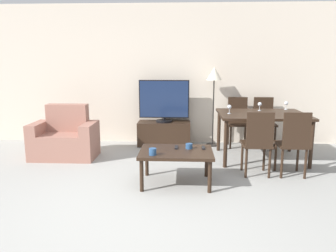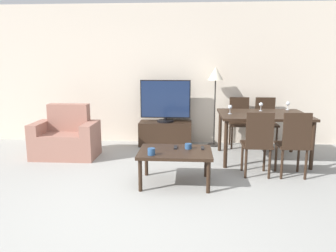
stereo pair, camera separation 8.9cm
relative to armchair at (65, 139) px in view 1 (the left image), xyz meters
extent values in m
plane|color=#9E9E99|center=(1.37, -2.11, -0.32)|extent=(18.00, 18.00, 0.00)
cube|color=beige|center=(1.37, 1.20, 1.03)|extent=(8.00, 0.06, 2.70)
cube|color=#9E6B5B|center=(0.00, -0.04, -0.11)|extent=(0.70, 0.64, 0.42)
cube|color=#9E6B5B|center=(0.00, 0.18, 0.34)|extent=(0.70, 0.20, 0.47)
cube|color=#9E6B5B|center=(-0.44, -0.04, -0.02)|extent=(0.18, 0.64, 0.60)
cube|color=#9E6B5B|center=(0.44, -0.04, -0.02)|extent=(0.18, 0.64, 0.60)
cube|color=black|center=(1.63, 0.90, -0.08)|extent=(1.01, 0.45, 0.46)
cylinder|color=black|center=(1.63, 0.90, 0.16)|extent=(0.32, 0.32, 0.03)
cylinder|color=black|center=(1.63, 0.90, 0.20)|extent=(0.04, 0.04, 0.05)
cube|color=black|center=(1.63, 0.90, 0.59)|extent=(0.96, 0.04, 0.72)
cube|color=#19284C|center=(1.63, 0.88, 0.59)|extent=(0.92, 0.01, 0.69)
cube|color=black|center=(1.91, -1.15, 0.12)|extent=(0.96, 0.70, 0.04)
cylinder|color=black|center=(1.49, -1.45, -0.11)|extent=(0.05, 0.05, 0.41)
cylinder|color=black|center=(2.34, -1.45, -0.11)|extent=(0.05, 0.05, 0.41)
cylinder|color=black|center=(1.49, -0.86, -0.11)|extent=(0.05, 0.05, 0.41)
cylinder|color=black|center=(2.34, -0.86, -0.11)|extent=(0.05, 0.05, 0.41)
cube|color=black|center=(3.30, 0.06, 0.44)|extent=(1.41, 1.10, 0.04)
cylinder|color=black|center=(2.65, -0.43, 0.05)|extent=(0.06, 0.06, 0.74)
cylinder|color=black|center=(3.94, -0.43, 0.05)|extent=(0.06, 0.06, 0.74)
cylinder|color=black|center=(2.65, 0.55, 0.05)|extent=(0.06, 0.06, 0.74)
cylinder|color=black|center=(3.94, 0.55, 0.05)|extent=(0.06, 0.06, 0.74)
cube|color=black|center=(3.05, -0.72, 0.13)|extent=(0.40, 0.40, 0.04)
cylinder|color=black|center=(2.89, -0.56, -0.10)|extent=(0.04, 0.04, 0.43)
cylinder|color=black|center=(3.21, -0.56, -0.10)|extent=(0.04, 0.04, 0.43)
cylinder|color=black|center=(2.89, -0.88, -0.10)|extent=(0.04, 0.04, 0.43)
cylinder|color=black|center=(3.21, -0.88, -0.10)|extent=(0.04, 0.04, 0.43)
cube|color=black|center=(3.05, -0.90, 0.38)|extent=(0.37, 0.04, 0.47)
cube|color=black|center=(3.54, 0.84, 0.13)|extent=(0.40, 0.40, 0.04)
cylinder|color=black|center=(3.38, 0.68, -0.10)|extent=(0.04, 0.04, 0.43)
cylinder|color=black|center=(3.70, 0.68, -0.10)|extent=(0.04, 0.04, 0.43)
cylinder|color=black|center=(3.38, 1.00, -0.10)|extent=(0.04, 0.04, 0.43)
cylinder|color=black|center=(3.70, 1.00, -0.10)|extent=(0.04, 0.04, 0.43)
cube|color=black|center=(3.54, 1.02, 0.38)|extent=(0.37, 0.04, 0.47)
cube|color=black|center=(3.54, -0.72, 0.13)|extent=(0.40, 0.40, 0.04)
cylinder|color=black|center=(3.38, -0.56, -0.10)|extent=(0.04, 0.04, 0.43)
cylinder|color=black|center=(3.70, -0.56, -0.10)|extent=(0.04, 0.04, 0.43)
cylinder|color=black|center=(3.38, -0.88, -0.10)|extent=(0.04, 0.04, 0.43)
cylinder|color=black|center=(3.70, -0.88, -0.10)|extent=(0.04, 0.04, 0.43)
cube|color=black|center=(3.54, -0.90, 0.38)|extent=(0.37, 0.04, 0.47)
cube|color=black|center=(3.05, 0.84, 0.13)|extent=(0.40, 0.40, 0.04)
cylinder|color=black|center=(2.89, 0.68, -0.10)|extent=(0.04, 0.04, 0.43)
cylinder|color=black|center=(3.21, 0.68, -0.10)|extent=(0.04, 0.04, 0.43)
cylinder|color=black|center=(2.89, 1.00, -0.10)|extent=(0.04, 0.04, 0.43)
cylinder|color=black|center=(3.21, 1.00, -0.10)|extent=(0.04, 0.04, 0.43)
cube|color=black|center=(3.05, 1.02, 0.38)|extent=(0.37, 0.04, 0.47)
cylinder|color=black|center=(2.58, 0.92, -0.30)|extent=(0.24, 0.24, 0.02)
cylinder|color=black|center=(2.58, 0.92, 0.33)|extent=(0.02, 0.02, 1.24)
cone|color=beige|center=(2.58, 0.92, 1.07)|extent=(0.29, 0.29, 0.24)
cube|color=black|center=(1.91, -1.02, 0.15)|extent=(0.04, 0.15, 0.02)
cube|color=black|center=(2.28, -1.02, 0.15)|extent=(0.04, 0.15, 0.02)
cylinder|color=navy|center=(1.62, -1.37, 0.18)|extent=(0.09, 0.09, 0.09)
cylinder|color=navy|center=(2.08, -1.04, 0.17)|extent=(0.09, 0.09, 0.07)
cylinder|color=silver|center=(2.75, -0.02, 0.46)|extent=(0.06, 0.06, 0.01)
cylinder|color=silver|center=(2.75, -0.02, 0.50)|extent=(0.01, 0.01, 0.07)
sphere|color=silver|center=(2.75, -0.02, 0.57)|extent=(0.07, 0.07, 0.07)
cylinder|color=silver|center=(3.81, 0.50, 0.46)|extent=(0.06, 0.06, 0.01)
cylinder|color=silver|center=(3.81, 0.50, 0.50)|extent=(0.01, 0.01, 0.07)
sphere|color=silver|center=(3.81, 0.50, 0.57)|extent=(0.07, 0.07, 0.07)
cylinder|color=silver|center=(3.32, 0.34, 0.46)|extent=(0.06, 0.06, 0.01)
cylinder|color=silver|center=(3.32, 0.34, 0.50)|extent=(0.01, 0.01, 0.07)
sphere|color=silver|center=(3.32, 0.34, 0.57)|extent=(0.07, 0.07, 0.07)
camera|label=1|loc=(2.00, -5.32, 1.29)|focal=35.00mm
camera|label=2|loc=(2.09, -5.31, 1.29)|focal=35.00mm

